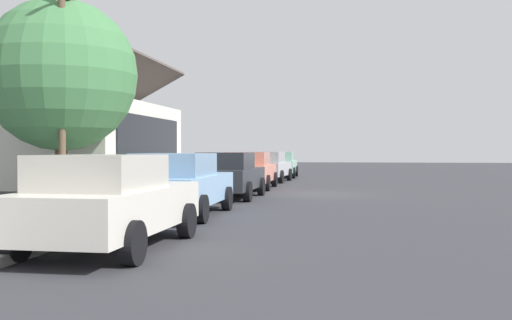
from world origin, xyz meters
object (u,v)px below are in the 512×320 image
at_px(car_ivory, 109,201).
at_px(car_charcoal, 228,175).
at_px(fire_hydrant_red, 246,171).
at_px(car_silver, 269,166).
at_px(car_coral, 249,170).
at_px(utility_pole_wooden, 62,83).
at_px(shade_tree, 61,75).
at_px(car_skyblue, 179,184).
at_px(car_seafoam, 281,164).

relative_size(car_ivory, car_charcoal, 1.01).
bearing_deg(fire_hydrant_red, car_silver, -135.40).
distance_m(car_coral, utility_pole_wooden, 8.93).
bearing_deg(shade_tree, utility_pole_wooden, -152.05).
bearing_deg(car_ivory, fire_hydrant_red, 4.96).
bearing_deg(shade_tree, car_skyblue, -133.92).
relative_size(car_silver, shade_tree, 0.63).
bearing_deg(car_seafoam, utility_pole_wooden, 160.93).
distance_m(shade_tree, utility_pole_wooden, 1.82).
distance_m(car_silver, shade_tree, 12.80).
distance_m(car_seafoam, fire_hydrant_red, 4.09).
bearing_deg(car_silver, car_charcoal, -176.64).
distance_m(car_charcoal, car_coral, 5.16).
xyz_separation_m(car_coral, car_silver, (5.67, -0.12, -0.00)).
bearing_deg(car_skyblue, shade_tree, 45.77).
height_order(car_coral, car_silver, same).
height_order(utility_pole_wooden, fire_hydrant_red, utility_pole_wooden).
bearing_deg(car_seafoam, car_skyblue, 178.07).
xyz_separation_m(car_ivory, fire_hydrant_red, (23.01, 1.57, -0.32)).
bearing_deg(shade_tree, fire_hydrant_red, -21.83).
relative_size(car_seafoam, fire_hydrant_red, 6.55).
bearing_deg(utility_pole_wooden, car_charcoal, -76.86).
xyz_separation_m(car_charcoal, shade_tree, (0.28, 6.29, 3.59)).
xyz_separation_m(car_seafoam, utility_pole_wooden, (-17.38, 5.53, 3.11)).
distance_m(car_charcoal, fire_hydrant_red, 12.41).
xyz_separation_m(car_coral, utility_pole_wooden, (-6.43, 5.35, 3.11)).
xyz_separation_m(car_silver, utility_pole_wooden, (-12.11, 5.47, 3.12)).
distance_m(car_skyblue, car_silver, 16.49).
xyz_separation_m(car_coral, car_seafoam, (10.95, -0.18, -0.00)).
height_order(car_ivory, car_coral, same).
bearing_deg(car_coral, fire_hydrant_red, 9.57).
bearing_deg(car_skyblue, fire_hydrant_red, 3.94).
bearing_deg(utility_pole_wooden, car_ivory, -149.37).
distance_m(car_ivory, utility_pole_wooden, 11.37).
bearing_deg(car_skyblue, car_seafoam, -0.82).
xyz_separation_m(car_ivory, utility_pole_wooden, (9.41, 5.57, 3.11)).
bearing_deg(car_coral, car_skyblue, 178.79).
distance_m(car_skyblue, car_seafoam, 21.76).
relative_size(car_charcoal, car_seafoam, 0.96).
xyz_separation_m(car_charcoal, fire_hydrant_red, (12.32, 1.46, -0.32)).
height_order(car_silver, car_seafoam, same).
height_order(car_seafoam, shade_tree, shade_tree).
relative_size(car_ivory, fire_hydrant_red, 6.31).
relative_size(car_coral, car_silver, 1.07).
xyz_separation_m(car_skyblue, shade_tree, (5.93, 6.16, 3.59)).
relative_size(car_charcoal, fire_hydrant_red, 6.26).
distance_m(utility_pole_wooden, fire_hydrant_red, 14.58).
distance_m(car_charcoal, car_silver, 10.83).
bearing_deg(car_coral, car_seafoam, -2.05).
distance_m(car_ivory, car_coral, 15.84).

